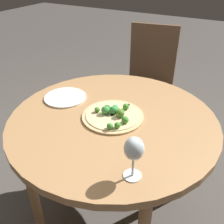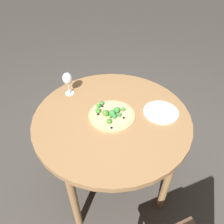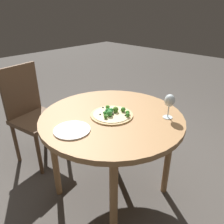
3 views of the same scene
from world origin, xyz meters
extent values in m
plane|color=#4C4742|center=(0.00, 0.00, 0.00)|extent=(12.00, 12.00, 0.00)
cylinder|color=#A87A4C|center=(0.00, 0.00, 0.71)|extent=(1.01, 1.01, 0.04)
cylinder|color=#A87A4C|center=(-0.31, -0.31, 0.35)|extent=(0.05, 0.05, 0.69)
cylinder|color=#A87A4C|center=(0.31, -0.31, 0.35)|extent=(0.05, 0.05, 0.69)
cylinder|color=#A87A4C|center=(-0.31, 0.31, 0.35)|extent=(0.05, 0.05, 0.69)
cylinder|color=#A87A4C|center=(0.31, 0.31, 0.35)|extent=(0.05, 0.05, 0.69)
cylinder|color=tan|center=(0.00, 0.00, 0.73)|extent=(0.30, 0.30, 0.01)
cylinder|color=beige|center=(0.00, 0.00, 0.74)|extent=(0.26, 0.26, 0.00)
sphere|color=#3A893C|center=(-0.03, -0.04, 0.75)|extent=(0.03, 0.03, 0.03)
sphere|color=#488A2D|center=(-0.07, 0.03, 0.76)|extent=(0.03, 0.03, 0.03)
sphere|color=#4F9135|center=(0.02, -0.08, 0.75)|extent=(0.03, 0.03, 0.03)
sphere|color=green|center=(-0.01, 0.00, 0.76)|extent=(0.04, 0.04, 0.04)
sphere|color=#53842F|center=(0.00, 0.04, 0.76)|extent=(0.04, 0.04, 0.04)
sphere|color=green|center=(0.01, -0.03, 0.76)|extent=(0.04, 0.04, 0.04)
sphere|color=#3B8942|center=(-0.04, -0.01, 0.76)|extent=(0.03, 0.03, 0.03)
sphere|color=#468735|center=(-0.03, 0.02, 0.75)|extent=(0.02, 0.02, 0.02)
sphere|color=#468D33|center=(0.03, 0.08, 0.76)|extent=(0.03, 0.03, 0.03)
sphere|color=#448F35|center=(0.11, 0.04, 0.75)|extent=(0.03, 0.03, 0.03)
sphere|color=#3E8E2D|center=(0.09, 0.07, 0.75)|extent=(0.03, 0.03, 0.03)
cylinder|color=black|center=(0.02, 0.09, 0.74)|extent=(0.01, 0.01, 0.00)
cylinder|color=black|center=(-0.12, 0.03, 0.74)|extent=(0.01, 0.01, 0.00)
cylinder|color=black|center=(0.01, 0.00, 0.74)|extent=(0.01, 0.01, 0.00)
cylinder|color=black|center=(-0.05, -0.07, 0.74)|extent=(0.01, 0.01, 0.00)
cylinder|color=black|center=(0.09, 0.04, 0.74)|extent=(0.01, 0.01, 0.00)
cylinder|color=silver|center=(0.30, 0.25, 0.73)|extent=(0.07, 0.07, 0.00)
cylinder|color=silver|center=(0.30, 0.25, 0.77)|extent=(0.01, 0.01, 0.08)
ellipsoid|color=silver|center=(0.30, 0.25, 0.85)|extent=(0.07, 0.07, 0.09)
cylinder|color=white|center=(-0.04, -0.32, 0.73)|extent=(0.23, 0.23, 0.01)
camera|label=1|loc=(0.88, 0.49, 1.39)|focal=40.00mm
camera|label=2|loc=(-1.00, 0.22, 1.67)|focal=35.00mm
camera|label=3|loc=(0.94, -0.99, 1.42)|focal=35.00mm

